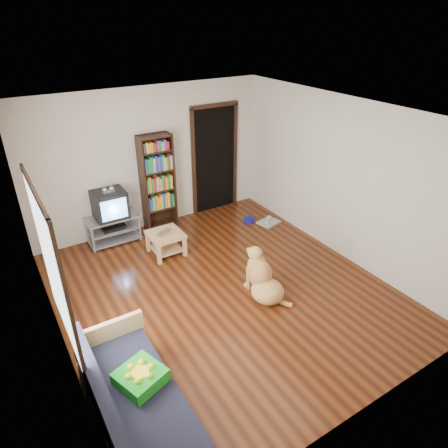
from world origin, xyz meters
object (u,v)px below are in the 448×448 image
crt_tv (109,204)px  bookshelf (157,178)px  tv_stand (113,228)px  grey_rag (269,222)px  sofa (134,404)px  laptop (166,233)px  green_cushion (141,377)px  dog (262,279)px  dog_bowl (249,220)px  coffee_table (166,239)px

crt_tv → bookshelf: bookshelf is taller
tv_stand → crt_tv: size_ratio=1.55×
grey_rag → sofa: bearing=-144.2°
tv_stand → sofa: bearing=-105.0°
tv_stand → laptop: bearing=-55.2°
green_cushion → tv_stand: size_ratio=0.47×
tv_stand → sofa: (-0.97, -3.63, -0.01)m
grey_rag → crt_tv: (-2.80, 0.94, 0.73)m
crt_tv → dog: size_ratio=0.65×
sofa → green_cushion: bearing=34.3°
dog_bowl → tv_stand: (-2.50, 0.66, 0.23)m
dog_bowl → coffee_table: bearing=-173.7°
bookshelf → laptop: bearing=-108.1°
green_cushion → coffee_table: green_cushion is taller
dog_bowl → bookshelf: bearing=154.0°
coffee_table → dog: 1.91m
crt_tv → sofa: bearing=-104.9°
green_cushion → sofa: 0.27m
laptop → coffee_table: (0.00, 0.03, -0.13)m
dog → dog_bowl: bearing=59.7°
crt_tv → bookshelf: bearing=4.3°
dog_bowl → coffee_table: coffee_table is taller
grey_rag → tv_stand: size_ratio=0.44×
grey_rag → dog: bearing=-130.1°
green_cushion → grey_rag: green_cushion is taller
tv_stand → coffee_table: tv_stand is taller
crt_tv → bookshelf: size_ratio=0.32×
coffee_table → dog: dog is taller
dog_bowl → grey_rag: size_ratio=0.55×
crt_tv → coffee_table: size_ratio=1.05×
tv_stand → green_cushion: bearing=-103.5°
dog_bowl → bookshelf: (-1.55, 0.76, 0.96)m
laptop → grey_rag: size_ratio=0.74×
grey_rag → tv_stand: 2.96m
green_cushion → coffee_table: 3.06m
green_cushion → dog: bearing=2.8°
crt_tv → dog: (1.34, -2.66, -0.47)m
bookshelf → sofa: (-1.92, -3.72, -0.74)m
green_cushion → dog_bowl: green_cushion is taller
laptop → bookshelf: bookshelf is taller
grey_rag → coffee_table: (-2.17, 0.04, 0.27)m
crt_tv → coffee_table: crt_tv is taller
green_cushion → bookshelf: size_ratio=0.23×
crt_tv → sofa: 3.81m
grey_rag → green_cushion: bearing=-144.2°
tv_stand → dog: size_ratio=1.01×
coffee_table → green_cushion: bearing=-118.9°
grey_rag → dog: size_ratio=0.45×
grey_rag → sofa: sofa is taller
sofa → dog_bowl: bearing=40.5°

